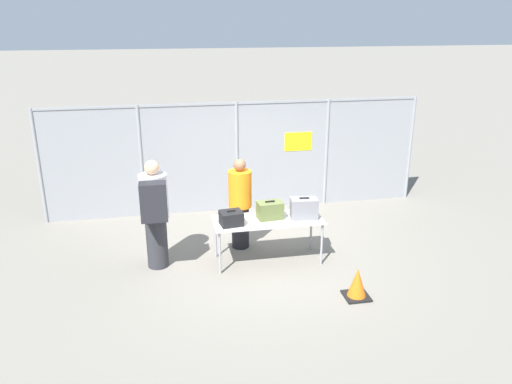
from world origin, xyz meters
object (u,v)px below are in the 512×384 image
(suitcase_grey, at_px, (304,208))
(security_worker_near, at_px, (240,203))
(inspection_table, at_px, (268,223))
(suitcase_black, at_px, (231,218))
(traffic_cone, at_px, (357,284))
(suitcase_olive, at_px, (270,210))
(utility_trailer, at_px, (276,168))
(traveler_hooded, at_px, (155,211))

(suitcase_grey, bearing_deg, security_worker_near, 143.93)
(suitcase_grey, relative_size, security_worker_near, 0.28)
(inspection_table, distance_m, suitcase_black, 0.67)
(suitcase_grey, relative_size, traffic_cone, 1.01)
(suitcase_black, relative_size, suitcase_olive, 0.89)
(suitcase_olive, bearing_deg, inspection_table, -136.40)
(traffic_cone, bearing_deg, suitcase_olive, 125.27)
(inspection_table, relative_size, utility_trailer, 0.42)
(traveler_hooded, distance_m, traffic_cone, 3.37)
(inspection_table, height_order, suitcase_olive, suitcase_olive)
(traffic_cone, bearing_deg, suitcase_black, 142.51)
(security_worker_near, relative_size, traffic_cone, 3.54)
(suitcase_black, relative_size, suitcase_grey, 0.83)
(suitcase_olive, distance_m, suitcase_grey, 0.57)
(suitcase_olive, bearing_deg, security_worker_near, 123.65)
(security_worker_near, bearing_deg, traffic_cone, 129.87)
(suitcase_grey, bearing_deg, inspection_table, 174.51)
(traveler_hooded, height_order, utility_trailer, traveler_hooded)
(utility_trailer, distance_m, traffic_cone, 5.49)
(suitcase_grey, height_order, security_worker_near, security_worker_near)
(security_worker_near, bearing_deg, traveler_hooded, 24.98)
(traveler_hooded, bearing_deg, inspection_table, -23.75)
(suitcase_olive, xyz_separation_m, security_worker_near, (-0.41, 0.61, -0.06))
(suitcase_black, height_order, security_worker_near, security_worker_near)
(suitcase_black, distance_m, traffic_cone, 2.23)
(utility_trailer, bearing_deg, security_worker_near, -113.12)
(suitcase_grey, relative_size, traveler_hooded, 0.26)
(security_worker_near, bearing_deg, suitcase_black, 75.46)
(traffic_cone, bearing_deg, suitcase_grey, 108.76)
(inspection_table, bearing_deg, suitcase_olive, 43.60)
(suitcase_black, distance_m, suitcase_olive, 0.69)
(suitcase_black, bearing_deg, inspection_table, 9.36)
(suitcase_olive, distance_m, security_worker_near, 0.73)
(inspection_table, distance_m, suitcase_grey, 0.65)
(security_worker_near, bearing_deg, utility_trailer, -108.04)
(security_worker_near, height_order, traffic_cone, security_worker_near)
(inspection_table, bearing_deg, security_worker_near, 119.53)
(utility_trailer, bearing_deg, inspection_table, -105.11)
(suitcase_grey, distance_m, traveler_hooded, 2.45)
(utility_trailer, xyz_separation_m, traffic_cone, (-0.05, -5.49, -0.17))
(suitcase_olive, height_order, traveler_hooded, traveler_hooded)
(suitcase_grey, height_order, traveler_hooded, traveler_hooded)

